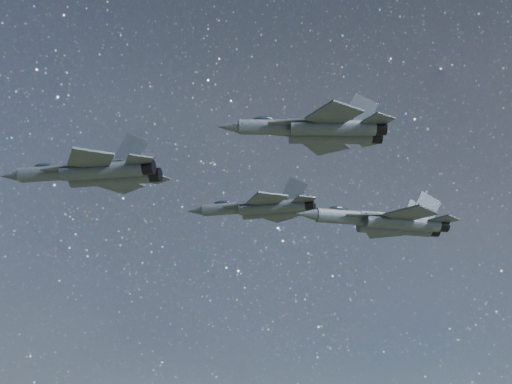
# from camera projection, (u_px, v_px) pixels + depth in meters

# --- Properties ---
(jet_lead) EXTENTS (19.89, 14.08, 5.05)m
(jet_lead) POSITION_uv_depth(u_px,v_px,m) (94.00, 173.00, 67.71)
(jet_lead) COLOR #3A4148
(jet_left) EXTENTS (19.28, 13.53, 4.86)m
(jet_left) POSITION_uv_depth(u_px,v_px,m) (263.00, 208.00, 83.24)
(jet_left) COLOR #3A4148
(jet_right) EXTENTS (16.56, 11.53, 4.16)m
(jet_right) POSITION_uv_depth(u_px,v_px,m) (318.00, 130.00, 56.10)
(jet_right) COLOR #3A4148
(jet_slot) EXTENTS (19.76, 13.19, 5.01)m
(jet_slot) POSITION_uv_depth(u_px,v_px,m) (386.00, 222.00, 72.86)
(jet_slot) COLOR #3A4148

